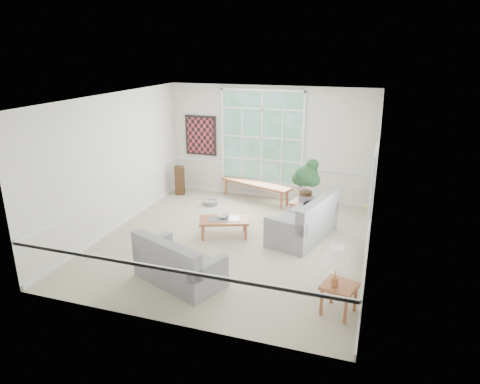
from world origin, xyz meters
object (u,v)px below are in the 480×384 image
Objects in this scene: loveseat_right at (303,217)px; coffee_table at (224,227)px; side_table at (339,299)px; loveseat_front at (179,259)px; end_table at (302,211)px.

coffee_table is (-1.63, -0.45, -0.28)m from loveseat_right.
loveseat_right reaches higher than coffee_table.
coffee_table is 2.13× the size of side_table.
end_table is (1.53, 3.38, -0.18)m from loveseat_front.
loveseat_front reaches higher than end_table.
loveseat_front is 2.75m from side_table.
loveseat_front is at bearing -108.67° from loveseat_right.
coffee_table is 1.99m from end_table.
side_table is (1.21, -3.49, 0.00)m from end_table.
side_table is at bearing -70.89° from end_table.
loveseat_right is 2.79m from side_table.
coffee_table is at bearing -137.13° from end_table.
end_table is at bearing 21.72° from coffee_table.
side_table reaches higher than end_table.
loveseat_right is 1.66× the size of coffee_table.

